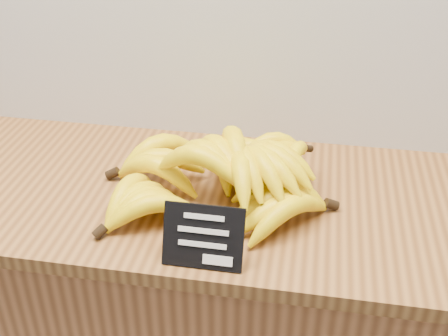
% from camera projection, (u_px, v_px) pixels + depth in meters
% --- Properties ---
extents(counter_top, '(1.54, 0.54, 0.03)m').
position_uv_depth(counter_top, '(228.00, 198.00, 1.18)').
color(counter_top, '#915E2D').
rests_on(counter_top, counter).
extents(chalkboard_sign, '(0.14, 0.05, 0.11)m').
position_uv_depth(chalkboard_sign, '(203.00, 237.00, 0.96)').
color(chalkboard_sign, black).
rests_on(chalkboard_sign, counter_top).
extents(banana_pile, '(0.50, 0.39, 0.13)m').
position_uv_depth(banana_pile, '(223.00, 172.00, 1.13)').
color(banana_pile, '#FFE60A').
rests_on(banana_pile, counter_top).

